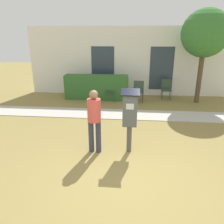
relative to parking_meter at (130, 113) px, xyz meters
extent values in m
plane|color=olive|center=(-0.03, -1.15, -1.02)|extent=(40.00, 40.00, 0.00)
cube|color=#B7B2A8|center=(-0.03, 2.72, -1.01)|extent=(12.00, 1.10, 0.02)
cube|color=white|center=(-0.03, 5.82, 0.58)|extent=(10.00, 0.24, 3.20)
cube|color=#2D3D4C|center=(-1.43, 5.69, 0.28)|extent=(1.10, 0.02, 2.00)
cube|color=#2D3D4C|center=(1.37, 5.69, 0.28)|extent=(1.10, 0.02, 2.00)
cylinder|color=#4C4C4C|center=(0.00, 0.00, -0.67)|extent=(0.12, 0.12, 0.70)
cube|color=#4C5156|center=(0.00, 0.00, 0.08)|extent=(0.34, 0.22, 0.80)
cube|color=silver|center=(0.00, -0.12, 0.20)|extent=(0.18, 0.01, 0.14)
cube|color=black|center=(0.00, 0.00, 0.51)|extent=(0.44, 0.31, 0.12)
cylinder|color=#333851|center=(-0.93, -0.09, -0.61)|extent=(0.13, 0.13, 0.82)
cylinder|color=#333851|center=(-0.75, -0.09, -0.61)|extent=(0.13, 0.13, 0.82)
cylinder|color=#D14C47|center=(-0.84, -0.09, 0.08)|extent=(0.32, 0.32, 0.55)
sphere|color=#8C6647|center=(-0.84, -0.09, 0.46)|extent=(0.21, 0.21, 0.21)
cylinder|color=#334738|center=(-1.14, 4.35, -0.81)|extent=(0.03, 0.03, 0.42)
cylinder|color=#334738|center=(-0.76, 4.35, -0.81)|extent=(0.03, 0.03, 0.42)
cylinder|color=#334738|center=(-1.14, 4.73, -0.81)|extent=(0.03, 0.03, 0.42)
cylinder|color=#334738|center=(-0.76, 4.73, -0.81)|extent=(0.03, 0.03, 0.42)
cube|color=#334738|center=(-0.95, 4.54, -0.58)|extent=(0.44, 0.44, 0.04)
cube|color=#334738|center=(-0.95, 4.74, -0.34)|extent=(0.44, 0.04, 0.44)
cylinder|color=#334738|center=(0.12, 4.28, -0.81)|extent=(0.03, 0.03, 0.42)
cylinder|color=#334738|center=(0.50, 4.28, -0.81)|extent=(0.03, 0.03, 0.42)
cylinder|color=#334738|center=(0.12, 4.66, -0.81)|extent=(0.03, 0.03, 0.42)
cylinder|color=#334738|center=(0.50, 4.66, -0.81)|extent=(0.03, 0.03, 0.42)
cube|color=#334738|center=(0.31, 4.47, -0.58)|extent=(0.44, 0.44, 0.04)
cube|color=#334738|center=(0.31, 4.67, -0.34)|extent=(0.44, 0.04, 0.44)
cylinder|color=#334738|center=(1.38, 4.75, -0.81)|extent=(0.03, 0.03, 0.42)
cylinder|color=#334738|center=(1.76, 4.75, -0.81)|extent=(0.03, 0.03, 0.42)
cylinder|color=#334738|center=(1.38, 5.13, -0.81)|extent=(0.03, 0.03, 0.42)
cylinder|color=#334738|center=(1.76, 5.13, -0.81)|extent=(0.03, 0.03, 0.42)
cube|color=#334738|center=(1.57, 4.94, -0.58)|extent=(0.44, 0.44, 0.04)
cube|color=#334738|center=(1.57, 5.14, -0.34)|extent=(0.44, 0.04, 0.44)
cube|color=#33662D|center=(-1.60, 4.76, -0.47)|extent=(2.87, 0.60, 1.10)
cylinder|color=brown|center=(2.86, 4.63, 0.08)|extent=(0.20, 0.20, 2.20)
sphere|color=#387533|center=(2.86, 4.63, 1.85)|extent=(1.90, 1.90, 1.90)
camera|label=1|loc=(0.05, -4.90, 1.73)|focal=35.00mm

